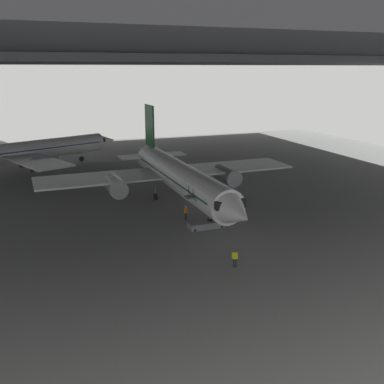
# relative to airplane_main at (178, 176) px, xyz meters

# --- Properties ---
(ground_plane) EXTENTS (110.00, 110.00, 0.00)m
(ground_plane) POSITION_rel_airplane_main_xyz_m (0.56, -1.57, -3.41)
(ground_plane) COLOR slate
(hangar_structure) EXTENTS (121.00, 99.00, 18.90)m
(hangar_structure) POSITION_rel_airplane_main_xyz_m (0.48, 12.18, 14.85)
(hangar_structure) COLOR #4C4F54
(hangar_structure) RESTS_ON ground_plane
(airplane_main) EXTENTS (34.33, 35.72, 11.24)m
(airplane_main) POSITION_rel_airplane_main_xyz_m (0.00, 0.00, 0.00)
(airplane_main) COLOR white
(airplane_main) RESTS_ON ground_plane
(boarding_stairs) EXTENTS (4.17, 1.56, 4.61)m
(boarding_stairs) POSITION_rel_airplane_main_xyz_m (-0.45, -9.94, -2.68)
(boarding_stairs) COLOR slate
(boarding_stairs) RESTS_ON ground_plane
(crew_worker_near_nose) EXTENTS (0.45, 0.40, 1.60)m
(crew_worker_near_nose) POSITION_rel_airplane_main_xyz_m (-1.84, -19.83, -2.50)
(crew_worker_near_nose) COLOR #232838
(crew_worker_near_nose) RESTS_ON ground_plane
(crew_worker_by_stairs) EXTENTS (0.45, 0.40, 1.70)m
(crew_worker_by_stairs) POSITION_rel_airplane_main_xyz_m (-1.56, -6.93, -2.44)
(crew_worker_by_stairs) COLOR #232838
(crew_worker_by_stairs) RESTS_ON ground_plane
(airplane_distant) EXTENTS (29.65, 29.55, 9.91)m
(airplane_distant) POSITION_rel_airplane_main_xyz_m (-16.05, 27.40, -0.25)
(airplane_distant) COLOR white
(airplane_distant) RESTS_ON ground_plane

